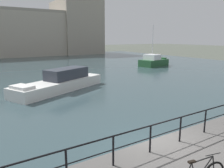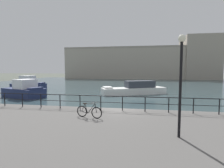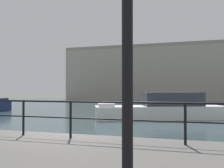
# 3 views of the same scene
# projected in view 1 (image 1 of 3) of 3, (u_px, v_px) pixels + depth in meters

# --- Properties ---
(ground_plane) EXTENTS (240.00, 240.00, 0.00)m
(ground_plane) POSITION_uv_depth(u_px,v_px,m) (156.00, 155.00, 9.57)
(ground_plane) COLOR #4C5147
(water_basin) EXTENTS (80.00, 60.00, 0.01)m
(water_basin) POSITION_uv_depth(u_px,v_px,m) (20.00, 70.00, 34.48)
(water_basin) COLOR #33474C
(water_basin) RESTS_ON ground_plane
(harbor_building) EXTENTS (55.69, 14.73, 15.43)m
(harbor_building) POSITION_uv_depth(u_px,v_px,m) (18.00, 33.00, 59.26)
(harbor_building) COLOR #A89E8E
(harbor_building) RESTS_ON ground_plane
(moored_green_narrowboat) EXTENTS (9.89, 6.47, 2.00)m
(moored_green_narrowboat) POSITION_uv_depth(u_px,v_px,m) (61.00, 82.00, 21.18)
(moored_green_narrowboat) COLOR white
(moored_green_narrowboat) RESTS_ON water_basin
(moored_harbor_tender) EXTENTS (5.57, 3.61, 7.12)m
(moored_harbor_tender) POSITION_uv_depth(u_px,v_px,m) (153.00, 61.00, 38.73)
(moored_harbor_tender) COLOR #23512D
(moored_harbor_tender) RESTS_ON water_basin
(quay_railing) EXTENTS (21.13, 0.07, 1.08)m
(quay_railing) POSITION_uv_depth(u_px,v_px,m) (166.00, 129.00, 8.51)
(quay_railing) COLOR black
(quay_railing) RESTS_ON quay_promenade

